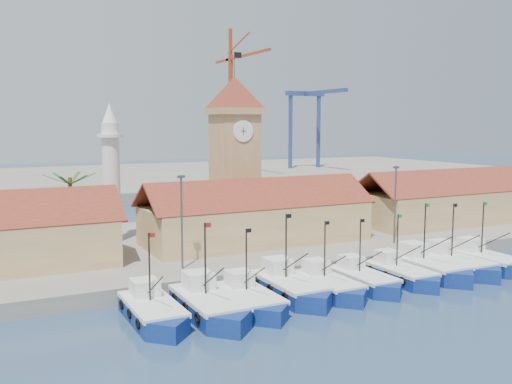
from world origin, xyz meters
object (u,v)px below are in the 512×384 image
boat_5 (365,281)px  minaret (111,172)px  boat_0 (154,313)px  clock_tower (235,151)px

boat_5 → minaret: size_ratio=0.56×
boat_5 → minaret: (-17.75, 25.19, 9.02)m
boat_0 → clock_tower: bearing=52.9°
boat_5 → minaret: minaret is taller
boat_5 → clock_tower: size_ratio=0.40×
boat_0 → clock_tower: 31.36m
clock_tower → minaret: (-15.00, 2.00, -2.23)m
boat_5 → clock_tower: 25.91m
boat_0 → boat_5: size_ratio=1.07×
boat_5 → clock_tower: (-2.75, 23.18, 11.25)m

